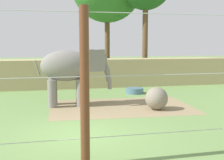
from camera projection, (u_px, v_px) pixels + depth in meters
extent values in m
plane|color=#6B8E4C|center=(82.00, 135.00, 10.20)|extent=(120.00, 120.00, 0.00)
cube|color=#937F5B|center=(121.00, 107.00, 14.79)|extent=(7.17, 4.97, 0.01)
cube|color=tan|center=(62.00, 74.00, 21.05)|extent=(36.00, 1.80, 2.00)
cylinder|color=gray|center=(80.00, 91.00, 15.48)|extent=(0.43, 0.43, 1.35)
cylinder|color=gray|center=(81.00, 93.00, 14.74)|extent=(0.43, 0.43, 1.35)
cylinder|color=gray|center=(53.00, 91.00, 15.29)|extent=(0.43, 0.43, 1.35)
cylinder|color=gray|center=(52.00, 94.00, 14.55)|extent=(0.43, 0.43, 1.35)
ellipsoid|color=gray|center=(66.00, 66.00, 14.85)|extent=(2.62, 1.57, 1.55)
ellipsoid|color=gray|center=(98.00, 60.00, 15.04)|extent=(1.05, 1.14, 1.12)
cube|color=gray|center=(95.00, 59.00, 15.59)|extent=(0.80, 0.52, 1.06)
cube|color=gray|center=(97.00, 61.00, 14.45)|extent=(0.85, 0.39, 1.06)
cylinder|color=gray|center=(106.00, 68.00, 15.14)|extent=(0.50, 0.35, 0.61)
cylinder|color=gray|center=(108.00, 76.00, 15.21)|extent=(0.36, 0.28, 0.57)
cylinder|color=gray|center=(110.00, 84.00, 15.27)|extent=(0.21, 0.21, 0.53)
cylinder|color=gray|center=(37.00, 68.00, 14.67)|extent=(0.30, 0.12, 0.77)
sphere|color=gray|center=(157.00, 98.00, 14.09)|extent=(1.07, 1.07, 1.07)
cylinder|color=brown|center=(85.00, 88.00, 7.39)|extent=(0.24, 0.24, 4.02)
cylinder|color=#B7B7BC|center=(94.00, 138.00, 7.60)|extent=(10.68, 0.02, 0.02)
cylinder|color=#B7B7BC|center=(94.00, 76.00, 7.41)|extent=(10.68, 0.02, 0.02)
cylinder|color=#B7B7BC|center=(93.00, 12.00, 7.22)|extent=(10.68, 0.02, 0.02)
cylinder|color=slate|center=(135.00, 91.00, 18.71)|extent=(1.10, 1.10, 0.35)
cylinder|color=#38607A|center=(135.00, 88.00, 18.69)|extent=(1.01, 1.01, 0.02)
cylinder|color=brown|center=(107.00, 47.00, 26.55)|extent=(0.44, 0.44, 5.56)
cylinder|color=brown|center=(145.00, 44.00, 24.44)|extent=(0.44, 0.44, 6.20)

